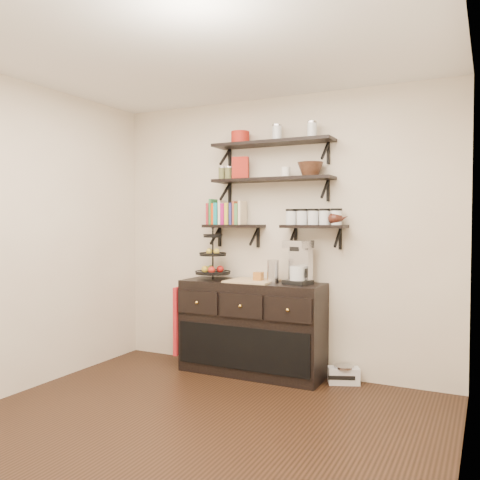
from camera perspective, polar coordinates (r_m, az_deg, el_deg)
name	(u,v)px	position (r m, az deg, el deg)	size (l,w,h in m)	color
floor	(181,436)	(3.78, -6.63, -21.03)	(3.50, 3.50, 0.00)	black
ceiling	(179,40)	(3.68, -6.82, 21.41)	(3.50, 3.50, 0.02)	white
back_wall	(277,235)	(5.03, 4.20, 0.60)	(3.50, 0.02, 2.70)	silver
left_wall	(3,237)	(4.66, -25.06, 0.28)	(0.02, 3.50, 2.70)	silver
right_wall	(460,247)	(2.92, 23.47, -0.70)	(0.02, 3.50, 2.70)	silver
shelf_top	(272,143)	(4.97, 3.64, 10.78)	(1.20, 0.27, 0.23)	black
shelf_mid	(272,180)	(4.93, 3.63, 6.75)	(1.20, 0.27, 0.23)	black
shelf_low_left	(234,227)	(5.10, -0.68, 1.50)	(0.60, 0.25, 0.23)	black
shelf_low_right	(314,227)	(4.78, 8.34, 1.43)	(0.60, 0.25, 0.23)	black
cookbooks	(228,213)	(5.13, -1.36, 3.04)	(0.40, 0.15, 0.26)	#A6232E
glass_canisters	(313,218)	(4.78, 8.22, 2.48)	(0.54, 0.10, 0.13)	silver
sideboard	(252,328)	(4.99, 1.34, -9.80)	(1.40, 0.50, 0.92)	black
fruit_stand	(213,262)	(5.10, -3.02, -2.46)	(0.35, 0.35, 0.51)	black
candle	(258,276)	(4.88, 2.08, -4.08)	(0.08, 0.08, 0.08)	#9C5D24
coffee_maker	(299,263)	(4.75, 6.65, -2.60)	(0.27, 0.27, 0.41)	black
thermal_carafe	(273,272)	(4.79, 3.73, -3.55)	(0.11, 0.11, 0.22)	silver
apron	(183,320)	(5.24, -6.47, -8.86)	(0.04, 0.29, 0.68)	#B2132A
radio	(344,375)	(4.88, 11.57, -14.59)	(0.31, 0.25, 0.17)	silver
recipe_box	(240,168)	(5.07, 0.05, 8.08)	(0.16, 0.06, 0.22)	#A01C12
walnut_bowl	(310,169)	(4.79, 7.91, 7.86)	(0.24, 0.24, 0.13)	black
ramekins	(286,172)	(4.88, 5.16, 7.58)	(0.09, 0.09, 0.10)	white
teapot	(335,217)	(4.72, 10.65, 2.51)	(0.18, 0.14, 0.14)	#3A1811
red_pot	(240,138)	(5.11, 0.03, 11.42)	(0.18, 0.18, 0.12)	#A01C12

